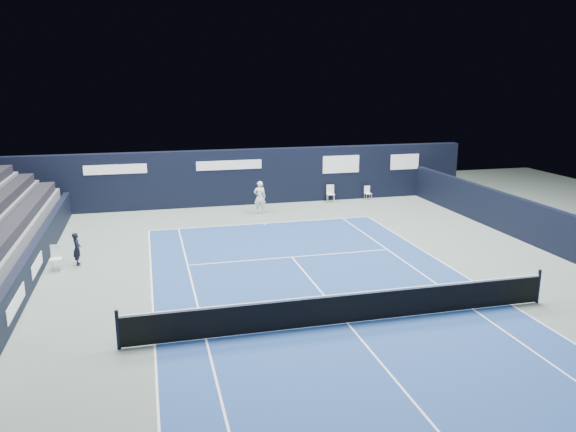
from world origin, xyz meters
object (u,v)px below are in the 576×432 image
object	(u,v)px
line_judge_chair	(56,256)
tennis_net	(348,307)
folding_chair_back_a	(330,190)
folding_chair_back_b	(368,192)
tennis_player	(260,197)

from	to	relation	value
line_judge_chair	tennis_net	distance (m)	11.41
folding_chair_back_a	tennis_net	world-z (taller)	tennis_net
folding_chair_back_b	tennis_net	bearing A→B (deg)	-117.22
folding_chair_back_a	folding_chair_back_b	xyz separation A→B (m)	(2.28, -0.05, -0.19)
line_judge_chair	tennis_player	distance (m)	11.46
folding_chair_back_b	tennis_net	world-z (taller)	tennis_net
tennis_net	folding_chair_back_a	bearing A→B (deg)	73.26
folding_chair_back_a	tennis_player	xyz separation A→B (m)	(-4.51, -1.80, 0.21)
folding_chair_back_a	folding_chair_back_b	size ratio (longest dim) A/B	1.21
folding_chair_back_a	line_judge_chair	world-z (taller)	folding_chair_back_a
folding_chair_back_b	line_judge_chair	xyz separation A→B (m)	(-15.93, -8.66, 0.07)
tennis_player	line_judge_chair	bearing A→B (deg)	-142.91
tennis_player	tennis_net	bearing A→B (deg)	-91.08
folding_chair_back_b	tennis_player	bearing A→B (deg)	-168.70
line_judge_chair	tennis_net	xyz separation A→B (m)	(8.87, -7.17, -0.02)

